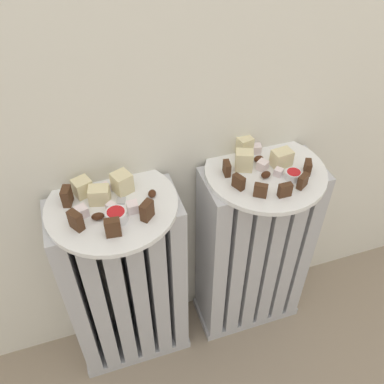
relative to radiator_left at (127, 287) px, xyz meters
name	(u,v)px	position (x,y,z in m)	size (l,w,h in m)	color
radiator_left	(127,287)	(0.00, 0.00, 0.00)	(0.32, 0.15, 0.60)	#B2B2B7
radiator_right	(253,253)	(0.38, 0.00, 0.00)	(0.32, 0.15, 0.60)	#B2B2B7
plate_left	(112,205)	(0.00, 0.00, 0.31)	(0.30, 0.30, 0.01)	white
plate_right	(265,171)	(0.38, 0.00, 0.31)	(0.30, 0.30, 0.01)	white
dark_cake_slice_left_0	(67,196)	(-0.09, 0.03, 0.34)	(0.03, 0.02, 0.04)	#472B19
dark_cake_slice_left_1	(76,221)	(-0.08, -0.05, 0.34)	(0.03, 0.02, 0.04)	#472B19
dark_cake_slice_left_2	(113,228)	(-0.01, -0.09, 0.34)	(0.03, 0.02, 0.04)	#472B19
dark_cake_slice_left_3	(147,211)	(0.07, -0.07, 0.34)	(0.03, 0.02, 0.04)	#472B19
marble_cake_slice_left_0	(122,183)	(0.03, 0.03, 0.34)	(0.04, 0.04, 0.05)	beige
marble_cake_slice_left_1	(99,195)	(-0.02, 0.01, 0.34)	(0.05, 0.03, 0.04)	beige
marble_cake_slice_left_2	(82,187)	(-0.05, 0.05, 0.34)	(0.04, 0.04, 0.04)	beige
turkish_delight_left_0	(133,207)	(0.04, -0.04, 0.33)	(0.02, 0.02, 0.02)	white
turkish_delight_left_1	(111,207)	(0.00, -0.02, 0.33)	(0.02, 0.02, 0.02)	white
turkish_delight_left_2	(82,212)	(-0.07, -0.02, 0.33)	(0.02, 0.02, 0.02)	white
turkish_delight_left_3	(105,188)	(0.00, 0.04, 0.33)	(0.02, 0.02, 0.02)	white
medjool_date_left_0	(152,194)	(0.09, -0.01, 0.33)	(0.02, 0.02, 0.02)	#3D1E0F
medjool_date_left_1	(98,216)	(-0.04, -0.04, 0.33)	(0.03, 0.02, 0.02)	#3D1E0F
jam_bowl_left	(116,215)	(0.00, -0.06, 0.33)	(0.05, 0.05, 0.03)	white
dark_cake_slice_right_0	(227,168)	(0.28, 0.02, 0.34)	(0.03, 0.01, 0.03)	#472B19
dark_cake_slice_right_1	(239,182)	(0.29, -0.04, 0.34)	(0.03, 0.01, 0.03)	#472B19
dark_cake_slice_right_2	(261,190)	(0.32, -0.08, 0.34)	(0.03, 0.01, 0.03)	#472B19
dark_cake_slice_right_3	(285,190)	(0.38, -0.10, 0.34)	(0.03, 0.01, 0.03)	#472B19
dark_cake_slice_right_4	(303,181)	(0.43, -0.08, 0.34)	(0.03, 0.01, 0.03)	#472B19
dark_cake_slice_right_5	(308,167)	(0.47, -0.04, 0.34)	(0.03, 0.01, 0.03)	#472B19
marble_cake_slice_right_0	(282,158)	(0.42, 0.00, 0.34)	(0.05, 0.03, 0.04)	beige
marble_cake_slice_right_1	(244,146)	(0.35, 0.08, 0.34)	(0.04, 0.03, 0.05)	beige
marble_cake_slice_right_2	(244,160)	(0.33, 0.02, 0.34)	(0.04, 0.03, 0.05)	beige
turkish_delight_right_0	(256,149)	(0.39, 0.07, 0.33)	(0.02, 0.02, 0.02)	white
turkish_delight_right_1	(279,172)	(0.40, -0.03, 0.33)	(0.02, 0.02, 0.02)	white
turkish_delight_right_2	(263,165)	(0.37, 0.00, 0.33)	(0.02, 0.02, 0.02)	white
medjool_date_right_0	(266,175)	(0.37, -0.03, 0.33)	(0.02, 0.02, 0.02)	#3D1E0F
medjool_date_right_1	(259,159)	(0.38, 0.03, 0.33)	(0.03, 0.02, 0.02)	#3D1E0F
jam_bowl_right	(293,175)	(0.43, -0.05, 0.33)	(0.04, 0.04, 0.02)	white
fork	(119,210)	(0.01, -0.03, 0.32)	(0.04, 0.10, 0.00)	#B7B7BC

